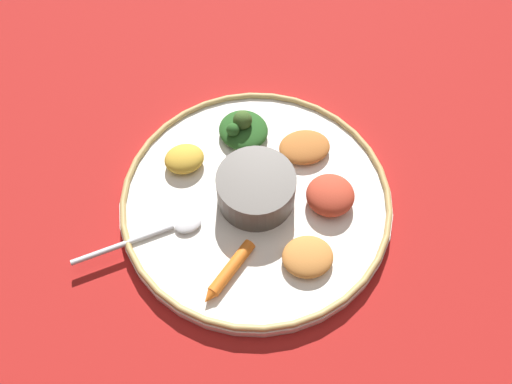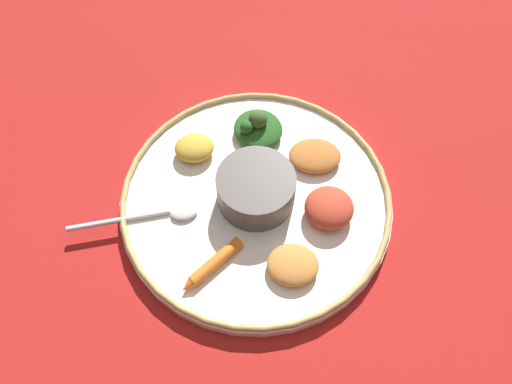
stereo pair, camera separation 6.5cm
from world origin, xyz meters
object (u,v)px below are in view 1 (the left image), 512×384
(greens_pile, at_px, (243,129))
(carrot_near_spoon, at_px, (229,271))
(spoon, at_px, (158,232))
(center_bowl, at_px, (256,188))

(greens_pile, xyz_separation_m, carrot_near_spoon, (0.10, 0.18, -0.01))
(spoon, distance_m, greens_pile, 0.18)
(center_bowl, bearing_deg, carrot_near_spoon, 47.35)
(center_bowl, relative_size, spoon, 0.61)
(greens_pile, relative_size, carrot_near_spoon, 0.99)
(carrot_near_spoon, bearing_deg, center_bowl, -132.65)
(greens_pile, bearing_deg, carrot_near_spoon, 60.56)
(spoon, height_order, carrot_near_spoon, carrot_near_spoon)
(spoon, height_order, greens_pile, greens_pile)
(spoon, bearing_deg, carrot_near_spoon, 123.47)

